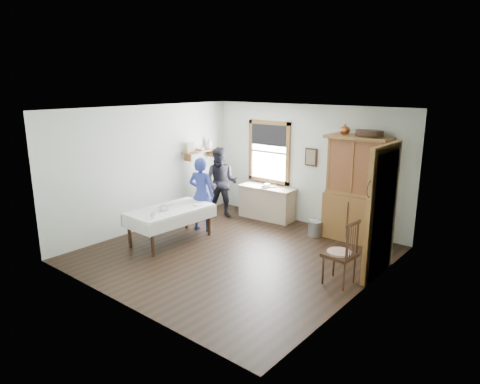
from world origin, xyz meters
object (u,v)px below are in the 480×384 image
Objects in this scene: spindle_chair at (340,252)px; pail at (315,228)px; dining_table at (171,225)px; wicker_basket at (327,231)px; work_counter at (267,203)px; china_hutch at (355,189)px; figure_dark at (221,185)px; woman_blue at (202,197)px.

spindle_chair is 3.33× the size of pail.
wicker_basket is (2.29, 2.35, -0.26)m from dining_table.
work_counter is 1.56m from pail.
china_hutch is 7.08× the size of wicker_basket.
dining_table is at bearing -139.66° from china_hutch.
figure_dark is (-0.33, 1.91, 0.43)m from dining_table.
wicker_basket is 0.20× the size of figure_dark.
pail is at bearing -156.71° from china_hutch.
dining_table is at bearing -134.35° from pail.
woman_blue is (-0.60, -1.58, 0.36)m from work_counter.
figure_dark reaches higher than pail.
spindle_chair is 3.55m from woman_blue.
figure_dark reaches higher than wicker_basket.
spindle_chair is 4.12m from figure_dark.
woman_blue is at bearing -147.69° from wicker_basket.
figure_dark reaches higher than spindle_chair.
china_hutch is at bearing 41.45° from dining_table.
china_hutch is 3.23m from woman_blue.
dining_table reaches higher than wicker_basket.
woman_blue reaches higher than work_counter.
dining_table is 1.61× the size of spindle_chair.
spindle_chair is 2.31m from wicker_basket.
china_hutch is (2.20, -0.01, 0.69)m from work_counter.
spindle_chair is at bearing 156.93° from woman_blue.
figure_dark is at bearing -170.82° from china_hutch.
spindle_chair is (3.52, 0.46, 0.19)m from dining_table.
figure_dark reaches higher than work_counter.
work_counter is at bearing 175.45° from wicker_basket.
china_hutch reaches higher than dining_table.
work_counter is at bearing 150.17° from spindle_chair.
pail is 0.22× the size of woman_blue.
work_counter is 3.56m from spindle_chair.
figure_dark is at bearing -152.01° from work_counter.
woman_blue is at bearing 177.73° from spindle_chair.
woman_blue reaches higher than wicker_basket.
work_counter is at bearing 168.02° from pail.
wicker_basket is (1.68, -0.13, -0.30)m from work_counter.
dining_table is 3.55m from spindle_chair.
work_counter is 1.73m from woman_blue.
china_hutch is at bearing 24.40° from pail.
work_counter is 1.72m from wicker_basket.
dining_table is (-2.80, -2.48, -0.73)m from china_hutch.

